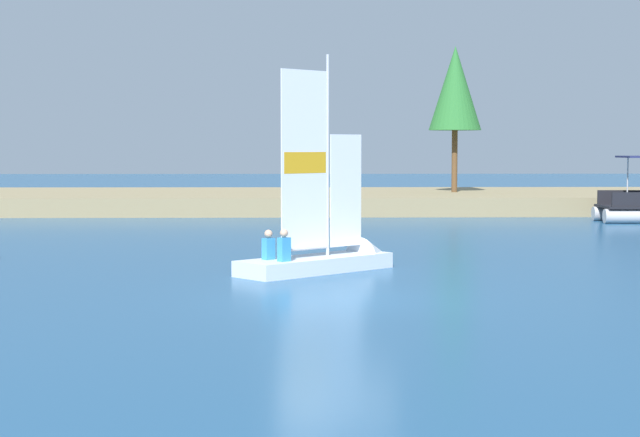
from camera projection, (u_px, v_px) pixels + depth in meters
The scene contains 4 objects.
ground_plane at pixel (336, 300), 21.73m from camera, with size 200.00×200.00×0.00m, color navy.
shore_bank at pixel (313, 201), 53.15m from camera, with size 80.00×12.69×0.87m, color #897A56.
shoreline_tree_left at pixel (455, 89), 52.77m from camera, with size 2.66×2.66×7.39m.
sailboat at pixel (337, 253), 27.05m from camera, with size 4.50×4.21×5.92m.
Camera 1 is at (-0.83, -21.55, 3.19)m, focal length 58.65 mm.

